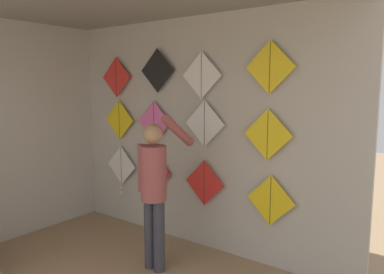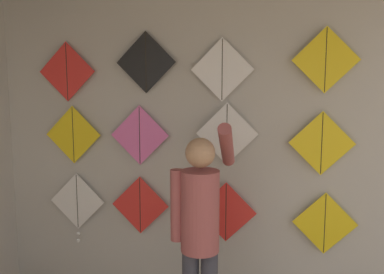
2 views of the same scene
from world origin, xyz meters
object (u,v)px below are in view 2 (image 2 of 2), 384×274
(kite_3, at_px, (325,223))
(kite_7, at_px, (322,143))
(kite_2, at_px, (226,212))
(kite_5, at_px, (140,135))
(kite_1, at_px, (140,205))
(kite_9, at_px, (146,62))
(kite_8, at_px, (67,72))
(kite_6, at_px, (227,134))
(kite_11, at_px, (326,60))
(shopkeeper, at_px, (200,226))
(kite_0, at_px, (77,204))
(kite_10, at_px, (222,70))
(kite_4, at_px, (73,135))

(kite_3, distance_m, kite_7, 0.71)
(kite_2, height_order, kite_7, kite_7)
(kite_3, bearing_deg, kite_5, 180.00)
(kite_1, bearing_deg, kite_9, 0.00)
(kite_8, distance_m, kite_9, 0.77)
(kite_5, relative_size, kite_6, 1.00)
(kite_2, distance_m, kite_7, 1.04)
(kite_9, height_order, kite_11, same)
(kite_1, distance_m, kite_8, 1.43)
(shopkeeper, height_order, kite_11, kite_11)
(kite_3, height_order, kite_5, kite_5)
(kite_3, relative_size, kite_8, 1.00)
(kite_5, xyz_separation_m, kite_8, (-0.70, 0.00, 0.59))
(kite_11, bearing_deg, kite_7, 180.00)
(kite_0, xyz_separation_m, kite_7, (2.26, 0.00, 0.65))
(kite_2, relative_size, kite_10, 1.00)
(kite_0, bearing_deg, kite_8, 179.27)
(kite_0, height_order, kite_2, kite_0)
(kite_0, bearing_deg, kite_5, 0.06)
(kite_2, bearing_deg, kite_0, -179.97)
(kite_5, distance_m, kite_10, 0.96)
(kite_2, xyz_separation_m, kite_9, (-0.74, 0.00, 1.35))
(kite_11, bearing_deg, kite_9, 180.00)
(kite_7, distance_m, kite_11, 0.70)
(shopkeeper, xyz_separation_m, kite_9, (-0.61, 0.75, 1.21))
(kite_5, xyz_separation_m, kite_7, (1.62, 0.00, -0.04))
(kite_7, distance_m, kite_9, 1.70)
(kite_7, bearing_deg, kite_10, 180.00)
(kite_5, bearing_deg, shopkeeper, -47.61)
(kite_7, bearing_deg, kite_9, 180.00)
(kite_4, distance_m, kite_11, 2.38)
(kite_11, bearing_deg, kite_1, 180.00)
(kite_5, distance_m, kite_6, 0.81)
(kite_6, bearing_deg, kite_1, 180.00)
(kite_5, bearing_deg, kite_10, 0.00)
(kite_9, bearing_deg, kite_10, 0.00)
(kite_8, bearing_deg, kite_2, 0.00)
(kite_0, bearing_deg, kite_1, 0.06)
(kite_8, bearing_deg, kite_7, 0.00)
(shopkeeper, distance_m, kite_5, 1.15)
(kite_8, relative_size, kite_11, 1.00)
(kite_7, relative_size, kite_11, 1.00)
(shopkeeper, relative_size, kite_6, 3.07)
(kite_10, bearing_deg, shopkeeper, -95.93)
(kite_1, height_order, kite_5, kite_5)
(kite_0, xyz_separation_m, kite_5, (0.65, 0.00, 0.69))
(shopkeeper, distance_m, kite_4, 1.63)
(kite_0, relative_size, kite_7, 1.25)
(kite_0, distance_m, kite_5, 0.94)
(kite_11, bearing_deg, kite_10, 180.00)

